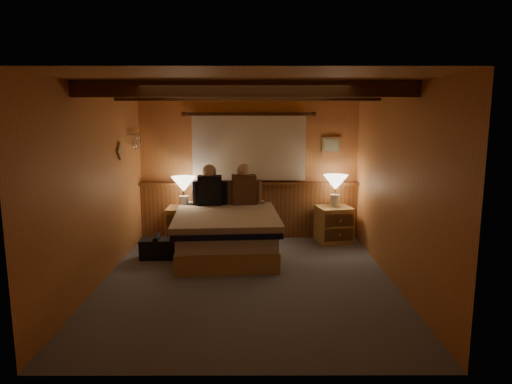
{
  "coord_description": "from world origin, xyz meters",
  "views": [
    {
      "loc": [
        0.1,
        -5.44,
        2.07
      ],
      "look_at": [
        0.11,
        0.4,
        1.05
      ],
      "focal_mm": 32.0,
      "sensor_mm": 36.0,
      "label": 1
    }
  ],
  "objects_px": {
    "nightstand_left": "(184,225)",
    "lamp_left": "(184,186)",
    "lamp_right": "(336,184)",
    "duffel_bag": "(157,248)",
    "person_right": "(244,188)",
    "nightstand_right": "(334,224)",
    "bed": "(227,233)",
    "person_left": "(210,188)"
  },
  "relations": [
    {
      "from": "bed",
      "to": "nightstand_left",
      "type": "bearing_deg",
      "value": 132.69
    },
    {
      "from": "nightstand_right",
      "to": "person_left",
      "type": "relative_size",
      "value": 0.92
    },
    {
      "from": "person_right",
      "to": "duffel_bag",
      "type": "xyz_separation_m",
      "value": [
        -1.24,
        -0.78,
        -0.76
      ]
    },
    {
      "from": "nightstand_right",
      "to": "lamp_right",
      "type": "height_order",
      "value": "lamp_right"
    },
    {
      "from": "bed",
      "to": "nightstand_left",
      "type": "xyz_separation_m",
      "value": [
        -0.74,
        0.69,
        -0.05
      ]
    },
    {
      "from": "bed",
      "to": "duffel_bag",
      "type": "bearing_deg",
      "value": -175.14
    },
    {
      "from": "nightstand_left",
      "to": "duffel_bag",
      "type": "bearing_deg",
      "value": -105.39
    },
    {
      "from": "bed",
      "to": "nightstand_right",
      "type": "relative_size",
      "value": 3.23
    },
    {
      "from": "nightstand_left",
      "to": "person_left",
      "type": "height_order",
      "value": "person_left"
    },
    {
      "from": "person_left",
      "to": "duffel_bag",
      "type": "relative_size",
      "value": 1.37
    },
    {
      "from": "person_left",
      "to": "duffel_bag",
      "type": "bearing_deg",
      "value": -138.43
    },
    {
      "from": "bed",
      "to": "person_right",
      "type": "distance_m",
      "value": 0.88
    },
    {
      "from": "bed",
      "to": "person_right",
      "type": "relative_size",
      "value": 2.94
    },
    {
      "from": "nightstand_right",
      "to": "person_right",
      "type": "distance_m",
      "value": 1.58
    },
    {
      "from": "person_right",
      "to": "nightstand_left",
      "type": "bearing_deg",
      "value": 169.14
    },
    {
      "from": "lamp_right",
      "to": "duffel_bag",
      "type": "xyz_separation_m",
      "value": [
        -2.7,
        -0.89,
        -0.79
      ]
    },
    {
      "from": "person_right",
      "to": "lamp_right",
      "type": "bearing_deg",
      "value": -2.47
    },
    {
      "from": "lamp_left",
      "to": "person_right",
      "type": "xyz_separation_m",
      "value": [
        0.96,
        -0.03,
        -0.02
      ]
    },
    {
      "from": "nightstand_right",
      "to": "duffel_bag",
      "type": "bearing_deg",
      "value": -174.53
    },
    {
      "from": "duffel_bag",
      "to": "bed",
      "type": "bearing_deg",
      "value": 6.09
    },
    {
      "from": "lamp_right",
      "to": "nightstand_left",
      "type": "bearing_deg",
      "value": -179.06
    },
    {
      "from": "person_left",
      "to": "bed",
      "type": "bearing_deg",
      "value": -66.99
    },
    {
      "from": "duffel_bag",
      "to": "nightstand_left",
      "type": "bearing_deg",
      "value": 70.35
    },
    {
      "from": "lamp_left",
      "to": "duffel_bag",
      "type": "distance_m",
      "value": 1.16
    },
    {
      "from": "nightstand_right",
      "to": "duffel_bag",
      "type": "height_order",
      "value": "nightstand_right"
    },
    {
      "from": "lamp_right",
      "to": "duffel_bag",
      "type": "distance_m",
      "value": 2.95
    },
    {
      "from": "bed",
      "to": "duffel_bag",
      "type": "height_order",
      "value": "bed"
    },
    {
      "from": "lamp_left",
      "to": "duffel_bag",
      "type": "relative_size",
      "value": 1.04
    },
    {
      "from": "bed",
      "to": "nightstand_right",
      "type": "xyz_separation_m",
      "value": [
        1.7,
        0.69,
        -0.04
      ]
    },
    {
      "from": "bed",
      "to": "nightstand_right",
      "type": "bearing_deg",
      "value": 18.02
    },
    {
      "from": "person_right",
      "to": "person_left",
      "type": "bearing_deg",
      "value": 179.2
    },
    {
      "from": "person_right",
      "to": "duffel_bag",
      "type": "bearing_deg",
      "value": -154.59
    },
    {
      "from": "bed",
      "to": "duffel_bag",
      "type": "xyz_separation_m",
      "value": [
        -0.99,
        -0.16,
        -0.18
      ]
    },
    {
      "from": "lamp_right",
      "to": "duffel_bag",
      "type": "height_order",
      "value": "lamp_right"
    },
    {
      "from": "bed",
      "to": "person_right",
      "type": "height_order",
      "value": "person_right"
    },
    {
      "from": "duffel_bag",
      "to": "person_right",
      "type": "bearing_deg",
      "value": 29.31
    },
    {
      "from": "nightstand_left",
      "to": "lamp_left",
      "type": "distance_m",
      "value": 0.64
    },
    {
      "from": "nightstand_left",
      "to": "lamp_left",
      "type": "relative_size",
      "value": 1.13
    },
    {
      "from": "bed",
      "to": "lamp_left",
      "type": "relative_size",
      "value": 3.91
    },
    {
      "from": "lamp_left",
      "to": "person_right",
      "type": "height_order",
      "value": "person_right"
    },
    {
      "from": "nightstand_right",
      "to": "bed",
      "type": "bearing_deg",
      "value": -169.88
    },
    {
      "from": "nightstand_left",
      "to": "nightstand_right",
      "type": "bearing_deg",
      "value": 1.32
    }
  ]
}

